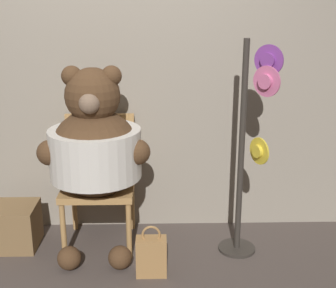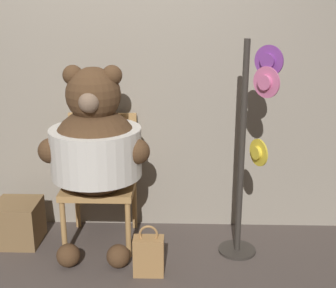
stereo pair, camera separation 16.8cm
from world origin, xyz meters
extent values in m
plane|color=#4C423D|center=(0.00, 0.00, 0.00)|extent=(14.00, 14.00, 0.00)
cube|color=gray|center=(0.00, 0.62, 1.36)|extent=(8.00, 0.10, 2.71)
cylinder|color=#B2844C|center=(-0.41, 0.03, 0.22)|extent=(0.04, 0.04, 0.44)
cylinder|color=#B2844C|center=(0.07, 0.03, 0.22)|extent=(0.04, 0.04, 0.44)
cylinder|color=#B2844C|center=(-0.41, 0.50, 0.22)|extent=(0.04, 0.04, 0.44)
cylinder|color=#B2844C|center=(0.07, 0.50, 0.22)|extent=(0.04, 0.04, 0.44)
cube|color=#B2844C|center=(-0.17, 0.26, 0.47)|extent=(0.53, 0.52, 0.05)
cube|color=#B2844C|center=(-0.17, 0.51, 0.73)|extent=(0.53, 0.04, 0.49)
sphere|color=#4C331E|center=(-0.17, 0.18, 0.77)|extent=(0.65, 0.65, 0.65)
cylinder|color=silver|center=(-0.17, 0.18, 0.77)|extent=(0.66, 0.66, 0.36)
sphere|color=#4C331E|center=(-0.17, 0.18, 1.19)|extent=(0.39, 0.39, 0.39)
sphere|color=#4C331E|center=(-0.31, 0.18, 1.33)|extent=(0.14, 0.14, 0.14)
sphere|color=#4C331E|center=(-0.03, 0.18, 1.33)|extent=(0.14, 0.14, 0.14)
sphere|color=#7A604C|center=(-0.17, 0.02, 1.17)|extent=(0.14, 0.14, 0.14)
sphere|color=#4C331E|center=(-0.48, 0.10, 0.80)|extent=(0.18, 0.18, 0.18)
sphere|color=#4C331E|center=(0.14, 0.10, 0.80)|extent=(0.18, 0.18, 0.18)
sphere|color=#4C331E|center=(-0.35, -0.11, 0.08)|extent=(0.17, 0.17, 0.17)
sphere|color=#4C331E|center=(0.01, -0.11, 0.08)|extent=(0.17, 0.17, 0.17)
cylinder|color=#332D28|center=(0.88, 0.13, 0.01)|extent=(0.28, 0.28, 0.02)
cylinder|color=#332D28|center=(0.88, 0.13, 0.79)|extent=(0.04, 0.04, 1.58)
cylinder|color=yellow|center=(0.97, -0.04, 0.85)|extent=(0.10, 0.17, 0.19)
cylinder|color=yellow|center=(0.97, -0.04, 0.85)|extent=(0.10, 0.11, 0.09)
cylinder|color=#7A388E|center=(1.01, 0.03, 1.45)|extent=(0.17, 0.13, 0.20)
cylinder|color=#7A388E|center=(1.01, 0.03, 1.45)|extent=(0.11, 0.11, 0.10)
cylinder|color=#D16693|center=(1.00, 0.00, 1.32)|extent=(0.15, 0.16, 0.21)
cylinder|color=#D16693|center=(1.00, 0.00, 1.32)|extent=(0.11, 0.11, 0.10)
cube|color=#A87A47|center=(0.23, -0.19, 0.14)|extent=(0.21, 0.12, 0.28)
torus|color=#A87A47|center=(0.23, -0.19, 0.31)|extent=(0.13, 0.02, 0.13)
cube|color=brown|center=(-0.82, 0.23, 0.17)|extent=(0.33, 0.33, 0.33)
camera|label=1|loc=(0.28, -3.03, 1.84)|focal=50.00mm
camera|label=2|loc=(0.45, -3.03, 1.84)|focal=50.00mm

